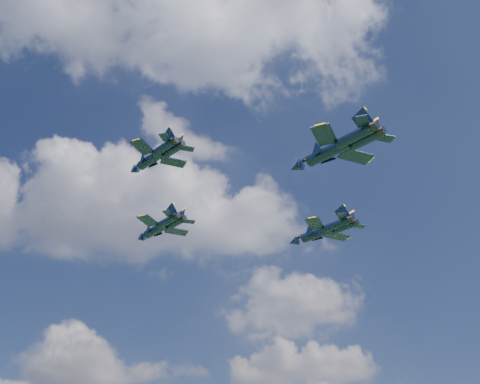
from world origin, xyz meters
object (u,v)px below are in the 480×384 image
jet_lead (155,230)px  jet_right (315,234)px  jet_left (150,160)px  jet_slot (325,153)px

jet_lead → jet_right: jet_lead is taller
jet_left → jet_slot: (28.05, -3.75, -0.28)m
jet_left → jet_slot: bearing=-49.4°
jet_left → jet_slot: 28.30m
jet_left → jet_right: (30.70, 23.89, -0.95)m
jet_lead → jet_left: 26.36m
jet_right → jet_slot: jet_slot is taller
jet_left → jet_right: size_ratio=0.84×
jet_lead → jet_right: bearing=-44.9°
jet_lead → jet_right: size_ratio=0.96×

